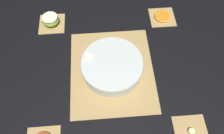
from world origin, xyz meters
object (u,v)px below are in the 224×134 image
(apple_half, at_px, (51,20))
(banana_coin_single, at_px, (192,131))
(fruit_salad_bowl, at_px, (112,66))
(orange_slice_whole, at_px, (162,16))

(apple_half, bearing_deg, banana_coin_single, -135.90)
(fruit_salad_bowl, height_order, apple_half, fruit_salad_bowl)
(orange_slice_whole, bearing_deg, fruit_salad_bowl, 135.89)
(apple_half, relative_size, banana_coin_single, 3.06)
(banana_coin_single, bearing_deg, apple_half, 44.10)
(orange_slice_whole, xyz_separation_m, banana_coin_single, (-0.62, 0.00, -0.00))
(apple_half, distance_m, orange_slice_whole, 0.60)
(fruit_salad_bowl, relative_size, banana_coin_single, 9.87)
(fruit_salad_bowl, bearing_deg, orange_slice_whole, -44.11)
(fruit_salad_bowl, relative_size, orange_slice_whole, 3.25)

